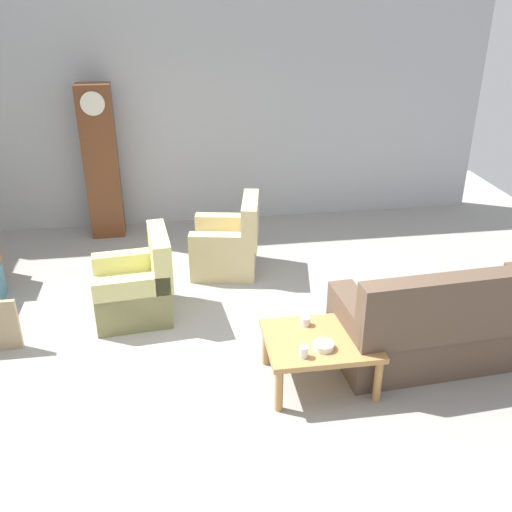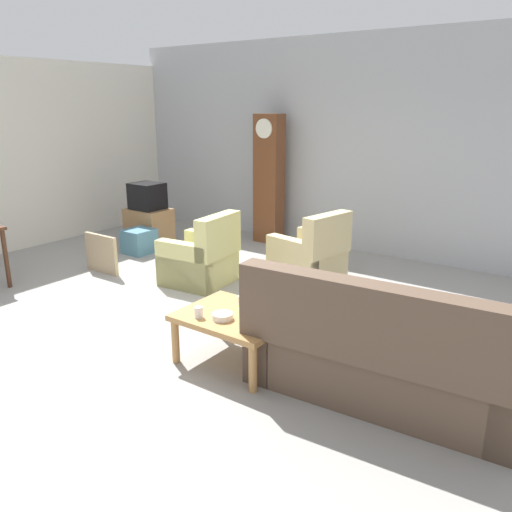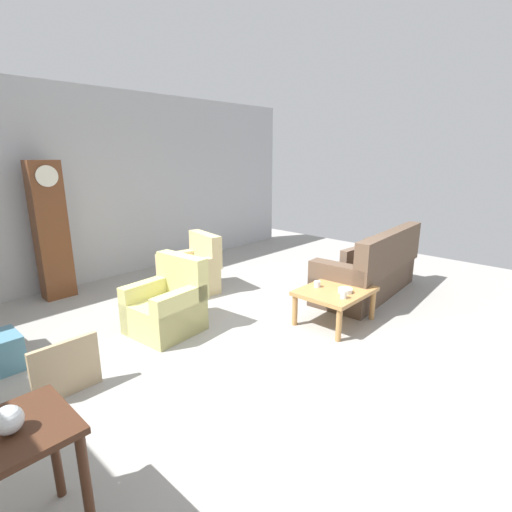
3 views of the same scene
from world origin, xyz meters
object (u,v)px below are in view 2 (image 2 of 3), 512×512
at_px(tv_crt, 147,196).
at_px(storage_box_blue, 139,241).
at_px(framed_picture_leaning, 101,254).
at_px(coffee_table_wood, 235,321).
at_px(couch_floral, 382,358).
at_px(tv_stand_cabinet, 149,226).
at_px(cup_white_porcelain, 199,312).
at_px(cup_blue_rimmed, 243,300).
at_px(armchair_olive_near, 201,260).
at_px(grandfather_clock, 269,179).
at_px(armchair_olive_far, 310,258).
at_px(bowl_white_stacked, 223,316).

bearing_deg(tv_crt, storage_box_blue, -58.54).
bearing_deg(framed_picture_leaning, coffee_table_wood, -17.18).
bearing_deg(tv_crt, framed_picture_leaning, -66.95).
height_order(couch_floral, coffee_table_wood, couch_floral).
xyz_separation_m(couch_floral, tv_stand_cabinet, (-4.93, 2.21, -0.07)).
bearing_deg(cup_white_porcelain, tv_crt, 142.57).
xyz_separation_m(tv_crt, cup_blue_rimmed, (3.55, -2.16, -0.29)).
bearing_deg(couch_floral, framed_picture_leaning, 169.97).
distance_m(couch_floral, armchair_olive_near, 3.16).
bearing_deg(storage_box_blue, armchair_olive_near, -16.19).
distance_m(armchair_olive_near, grandfather_clock, 2.39).
bearing_deg(tv_stand_cabinet, tv_crt, 0.00).
bearing_deg(tv_crt, couch_floral, -24.16).
xyz_separation_m(grandfather_clock, cup_blue_rimmed, (2.02, -3.39, -0.54)).
xyz_separation_m(armchair_olive_far, cup_white_porcelain, (0.35, -2.54, 0.20)).
xyz_separation_m(couch_floral, storage_box_blue, (-4.63, 1.72, -0.17)).
xyz_separation_m(armchair_olive_far, cup_blue_rimmed, (0.48, -2.07, 0.19)).
bearing_deg(cup_blue_rimmed, tv_crt, 148.72).
bearing_deg(cup_blue_rimmed, storage_box_blue, 152.90).
xyz_separation_m(couch_floral, bowl_white_stacked, (-1.31, -0.32, 0.13)).
distance_m(armchair_olive_near, coffee_table_wood, 2.14).
relative_size(coffee_table_wood, cup_blue_rimmed, 11.44).
distance_m(armchair_olive_near, tv_crt, 2.29).
bearing_deg(coffee_table_wood, armchair_olive_far, 103.74).
distance_m(couch_floral, bowl_white_stacked, 1.35).
xyz_separation_m(framed_picture_leaning, cup_white_porcelain, (2.82, -1.18, 0.24)).
bearing_deg(couch_floral, cup_blue_rimmed, 177.82).
bearing_deg(couch_floral, cup_white_porcelain, -164.55).
height_order(cup_white_porcelain, bowl_white_stacked, cup_white_porcelain).
bearing_deg(grandfather_clock, cup_blue_rimmed, -59.21).
relative_size(armchair_olive_far, framed_picture_leaning, 1.53).
xyz_separation_m(grandfather_clock, framed_picture_leaning, (-0.92, -2.68, -0.77)).
height_order(armchair_olive_far, bowl_white_stacked, armchair_olive_far).
bearing_deg(coffee_table_wood, cup_blue_rimmed, 111.11).
height_order(storage_box_blue, cup_white_porcelain, cup_white_porcelain).
bearing_deg(grandfather_clock, armchair_olive_near, -77.85).
xyz_separation_m(tv_crt, storage_box_blue, (0.30, -0.50, -0.60)).
relative_size(armchair_olive_far, coffee_table_wood, 0.96).
distance_m(armchair_olive_far, cup_blue_rimmed, 2.14).
relative_size(couch_floral, storage_box_blue, 5.01).
xyz_separation_m(couch_floral, tv_crt, (-4.93, 2.21, 0.43)).
distance_m(armchair_olive_far, storage_box_blue, 2.81).
height_order(tv_crt, storage_box_blue, tv_crt).
relative_size(couch_floral, grandfather_clock, 1.05).
height_order(couch_floral, cup_blue_rimmed, couch_floral).
bearing_deg(framed_picture_leaning, tv_stand_cabinet, 113.05).
height_order(grandfather_clock, framed_picture_leaning, grandfather_clock).
bearing_deg(cup_blue_rimmed, grandfather_clock, 120.79).
bearing_deg(cup_blue_rimmed, bowl_white_stacked, -79.81).
height_order(framed_picture_leaning, storage_box_blue, framed_picture_leaning).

